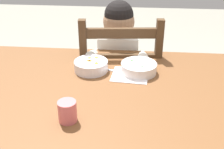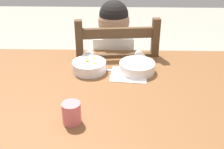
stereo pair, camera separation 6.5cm
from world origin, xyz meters
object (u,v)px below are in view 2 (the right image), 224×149
bowl_of_peas (137,67)px  dining_table (111,111)px  spoon (106,70)px  bowl_of_carrots (89,66)px  dining_chair (115,88)px  drinking_cup (72,113)px  child_figure (114,60)px

bowl_of_peas → dining_table: bearing=-122.7°
spoon → bowl_of_peas: bearing=-3.5°
bowl_of_peas → bowl_of_carrots: (-0.22, 0.00, 0.00)m
dining_chair → dining_table: bearing=-91.0°
dining_table → bowl_of_peas: (0.11, 0.18, 0.12)m
bowl_of_carrots → drinking_cup: (-0.02, -0.38, 0.01)m
drinking_cup → bowl_of_peas: bearing=57.7°
dining_chair → spoon: bearing=-97.0°
child_figure → drinking_cup: child_figure is taller
child_figure → drinking_cup: bearing=-101.2°
drinking_cup → spoon: bearing=75.4°
dining_table → child_figure: size_ratio=1.43×
dining_table → child_figure: bearing=89.5°
dining_table → bowl_of_carrots: size_ratio=8.99×
child_figure → bowl_of_peas: bearing=-69.4°
dining_table → bowl_of_carrots: (-0.11, 0.18, 0.13)m
dining_table → child_figure: (0.00, 0.47, 0.02)m
dining_table → bowl_of_carrots: bearing=120.9°
dining_table → dining_chair: bearing=89.0°
dining_table → dining_chair: (0.01, 0.48, -0.17)m
child_figure → bowl_of_carrots: bearing=-110.6°
spoon → dining_table: bearing=-81.7°
bowl_of_peas → drinking_cup: size_ratio=2.11×
spoon → drinking_cup: 0.41m
child_figure → drinking_cup: size_ratio=12.65×
bowl_of_peas → drinking_cup: 0.45m
child_figure → bowl_of_carrots: child_figure is taller
dining_table → dining_chair: size_ratio=1.51×
bowl_of_carrots → spoon: bearing=6.2°
dining_table → bowl_of_peas: size_ratio=8.56×
bowl_of_carrots → bowl_of_peas: bearing=-0.0°
drinking_cup → child_figure: bearing=78.8°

